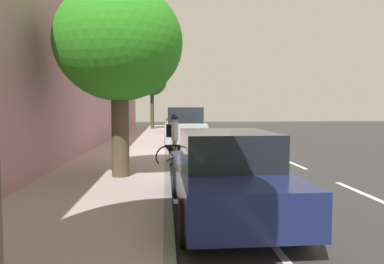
% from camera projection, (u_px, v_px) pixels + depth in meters
% --- Properties ---
extents(ground, '(72.83, 72.83, 0.00)m').
position_uv_depth(ground, '(204.00, 152.00, 15.51)').
color(ground, '#323232').
extents(sidewalk, '(3.19, 45.52, 0.15)m').
position_uv_depth(sidewalk, '(128.00, 151.00, 15.26)').
color(sidewalk, '#B39D9C').
rests_on(sidewalk, ground).
extents(curb_edge, '(0.16, 45.52, 0.15)m').
position_uv_depth(curb_edge, '(167.00, 151.00, 15.38)').
color(curb_edge, gray).
rests_on(curb_edge, ground).
extents(lane_stripe_centre, '(0.14, 44.20, 0.01)m').
position_uv_depth(lane_stripe_centre, '(261.00, 150.00, 16.38)').
color(lane_stripe_centre, white).
rests_on(lane_stripe_centre, ground).
extents(lane_stripe_bike_edge, '(0.12, 45.52, 0.01)m').
position_uv_depth(lane_stripe_bike_edge, '(200.00, 152.00, 15.50)').
color(lane_stripe_bike_edge, white).
rests_on(lane_stripe_bike_edge, ground).
extents(building_facade, '(0.50, 45.52, 6.34)m').
position_uv_depth(building_facade, '(84.00, 80.00, 14.91)').
color(building_facade, '#B68194').
rests_on(building_facade, ground).
extents(parked_suv_green_nearest, '(2.06, 4.75, 1.99)m').
position_uv_depth(parked_suv_green_nearest, '(179.00, 120.00, 26.84)').
color(parked_suv_green_nearest, '#1E512D').
rests_on(parked_suv_green_nearest, ground).
extents(parked_suv_silver_second, '(2.06, 4.75, 1.99)m').
position_uv_depth(parked_suv_silver_second, '(185.00, 126.00, 17.84)').
color(parked_suv_silver_second, '#B7BABF').
rests_on(parked_suv_silver_second, ground).
extents(parked_sedan_dark_blue_mid, '(1.88, 4.42, 1.52)m').
position_uv_depth(parked_sedan_dark_blue_mid, '(226.00, 174.00, 6.31)').
color(parked_sedan_dark_blue_mid, navy).
rests_on(parked_sedan_dark_blue_mid, ground).
extents(bicycle_at_curb, '(1.70, 0.61, 0.77)m').
position_uv_depth(bicycle_at_curb, '(181.00, 155.00, 11.63)').
color(bicycle_at_curb, black).
rests_on(bicycle_at_curb, ground).
extents(cyclist_with_backpack, '(0.42, 0.62, 1.75)m').
position_uv_depth(cyclist_with_backpack, '(174.00, 133.00, 12.01)').
color(cyclist_with_backpack, '#C6B284').
rests_on(cyclist_with_backpack, ground).
extents(street_tree_near_cyclist, '(2.61, 2.61, 5.59)m').
position_uv_depth(street_tree_near_cyclist, '(152.00, 81.00, 31.03)').
color(street_tree_near_cyclist, '#483D23').
rests_on(street_tree_near_cyclist, sidewalk).
extents(street_tree_mid_block, '(3.28, 3.28, 4.98)m').
position_uv_depth(street_tree_mid_block, '(119.00, 44.00, 9.01)').
color(street_tree_mid_block, brown).
rests_on(street_tree_mid_block, sidewalk).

